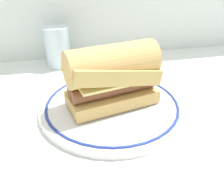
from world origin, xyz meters
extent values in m
plane|color=silver|center=(0.00, 0.00, 0.00)|extent=(1.50, 1.50, 0.00)
cylinder|color=white|center=(-0.02, 0.01, 0.01)|extent=(0.30, 0.30, 0.01)
torus|color=navy|center=(-0.02, 0.01, 0.01)|extent=(0.27, 0.27, 0.01)
cube|color=tan|center=(-0.02, 0.01, 0.03)|extent=(0.19, 0.12, 0.03)
cylinder|color=brown|center=(-0.01, 0.00, 0.05)|extent=(0.17, 0.06, 0.03)
cylinder|color=brown|center=(-0.02, 0.03, 0.05)|extent=(0.17, 0.06, 0.03)
cube|color=#EAD67A|center=(-0.02, 0.01, 0.07)|extent=(0.16, 0.11, 0.01)
cube|color=tan|center=(-0.02, 0.01, 0.09)|extent=(0.19, 0.12, 0.06)
cylinder|color=tan|center=(-0.02, 0.01, 0.10)|extent=(0.19, 0.11, 0.07)
cylinder|color=silver|center=(-0.12, 0.27, 0.06)|extent=(0.07, 0.07, 0.11)
cylinder|color=gold|center=(-0.12, 0.27, 0.04)|extent=(0.06, 0.06, 0.07)
camera|label=1|loc=(-0.11, -0.40, 0.28)|focal=39.01mm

